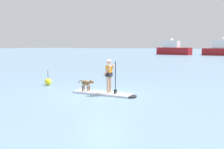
{
  "coord_description": "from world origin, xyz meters",
  "views": [
    {
      "loc": [
        6.32,
        -10.6,
        2.43
      ],
      "look_at": [
        0.0,
        1.0,
        0.9
      ],
      "focal_mm": 40.14,
      "sensor_mm": 36.0,
      "label": 1
    }
  ],
  "objects_px": {
    "paddleboard": "(106,94)",
    "marker_buoy": "(48,82)",
    "dog": "(87,83)",
    "moored_boat_port": "(173,49)",
    "person_paddler": "(109,74)"
  },
  "relations": [
    {
      "from": "person_paddler",
      "to": "dog",
      "type": "bearing_deg",
      "value": -178.15
    },
    {
      "from": "moored_boat_port",
      "to": "dog",
      "type": "bearing_deg",
      "value": -79.35
    },
    {
      "from": "paddleboard",
      "to": "marker_buoy",
      "type": "xyz_separation_m",
      "value": [
        -4.68,
        0.92,
        0.16
      ]
    },
    {
      "from": "paddleboard",
      "to": "person_paddler",
      "type": "bearing_deg",
      "value": 1.85
    },
    {
      "from": "paddleboard",
      "to": "marker_buoy",
      "type": "height_order",
      "value": "marker_buoy"
    },
    {
      "from": "person_paddler",
      "to": "dog",
      "type": "xyz_separation_m",
      "value": [
        -1.31,
        -0.04,
        -0.57
      ]
    },
    {
      "from": "paddleboard",
      "to": "person_paddler",
      "type": "xyz_separation_m",
      "value": [
        0.16,
        0.01,
        1.01
      ]
    },
    {
      "from": "person_paddler",
      "to": "moored_boat_port",
      "type": "relative_size",
      "value": 0.17
    },
    {
      "from": "paddleboard",
      "to": "marker_buoy",
      "type": "relative_size",
      "value": 3.69
    },
    {
      "from": "paddleboard",
      "to": "dog",
      "type": "distance_m",
      "value": 1.24
    },
    {
      "from": "person_paddler",
      "to": "moored_boat_port",
      "type": "bearing_deg",
      "value": 101.93
    },
    {
      "from": "dog",
      "to": "moored_boat_port",
      "type": "relative_size",
      "value": 0.1
    },
    {
      "from": "person_paddler",
      "to": "marker_buoy",
      "type": "distance_m",
      "value": 5.0
    },
    {
      "from": "paddleboard",
      "to": "person_paddler",
      "type": "height_order",
      "value": "person_paddler"
    },
    {
      "from": "person_paddler",
      "to": "moored_boat_port",
      "type": "xyz_separation_m",
      "value": [
        -12.04,
        56.99,
        0.36
      ]
    }
  ]
}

